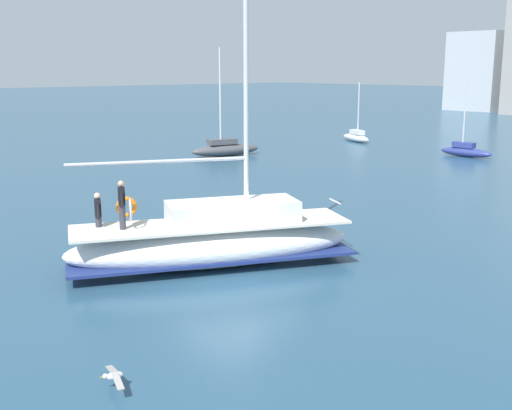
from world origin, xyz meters
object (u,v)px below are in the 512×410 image
(main_sailboat, at_px, (214,240))
(moored_sloop_far, at_px, (466,150))
(moored_sloop_near, at_px, (356,137))
(seagull, at_px, (114,376))
(moored_cutter_left, at_px, (225,148))

(main_sailboat, relative_size, moored_sloop_far, 2.03)
(moored_sloop_near, xyz_separation_m, seagull, (25.23, -39.41, -0.14))
(seagull, bearing_deg, moored_cutter_left, 136.44)
(main_sailboat, xyz_separation_m, moored_sloop_far, (-8.25, 30.81, -0.43))
(moored_sloop_near, height_order, seagull, moored_sloop_near)
(moored_cutter_left, relative_size, seagull, 7.05)
(moored_cutter_left, xyz_separation_m, seagull, (25.87, -24.60, -0.27))
(moored_sloop_far, bearing_deg, moored_cutter_left, -133.72)
(moored_sloop_far, relative_size, seagull, 5.59)
(moored_sloop_far, xyz_separation_m, seagull, (13.42, -37.63, -0.16))
(main_sailboat, height_order, moored_cutter_left, main_sailboat)
(main_sailboat, bearing_deg, moored_sloop_far, 104.99)
(main_sailboat, xyz_separation_m, seagull, (5.17, -6.82, -0.59))
(main_sailboat, relative_size, moored_cutter_left, 1.61)
(moored_cutter_left, bearing_deg, seagull, -43.56)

